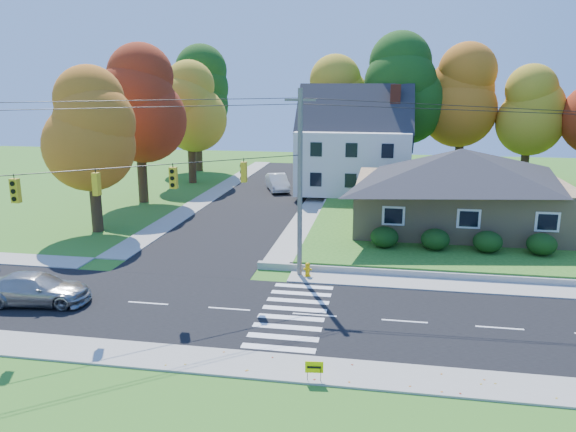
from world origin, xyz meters
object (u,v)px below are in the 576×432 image
object	(u,v)px
ranch_house	(460,187)
silver_sedan	(37,289)
white_car	(277,182)
fire_hydrant	(308,270)

from	to	relation	value
ranch_house	silver_sedan	size ratio (longest dim) A/B	2.91
white_car	fire_hydrant	xyz separation A→B (m)	(6.34, -24.06, -0.43)
ranch_house	white_car	world-z (taller)	ranch_house
ranch_house	silver_sedan	world-z (taller)	ranch_house
silver_sedan	fire_hydrant	xyz separation A→B (m)	(12.14, 5.91, -0.35)
ranch_house	fire_hydrant	xyz separation A→B (m)	(-9.03, -10.99, -2.87)
silver_sedan	fire_hydrant	bearing A→B (deg)	-71.20
silver_sedan	fire_hydrant	distance (m)	13.51
white_car	fire_hydrant	bearing A→B (deg)	-95.72
silver_sedan	white_car	distance (m)	30.53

